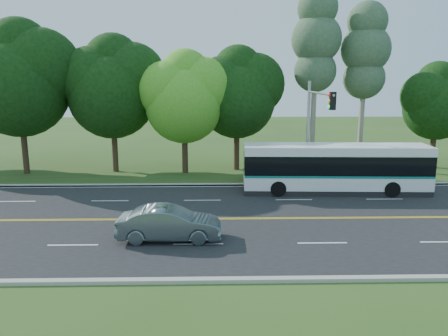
{
  "coord_description": "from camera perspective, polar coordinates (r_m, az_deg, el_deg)",
  "views": [
    {
      "loc": [
        0.23,
        -21.66,
        7.21
      ],
      "look_at": [
        0.76,
        2.0,
        2.3
      ],
      "focal_mm": 35.0,
      "sensor_mm": 36.0,
      "label": 1
    }
  ],
  "objects": [
    {
      "name": "tree_row",
      "position": [
        34.22,
        -10.53,
        10.73
      ],
      "size": [
        44.7,
        9.1,
        13.84
      ],
      "color": "#312215",
      "rests_on": "ground"
    },
    {
      "name": "grass_verge",
      "position": [
        31.49,
        -1.67,
        -1.42
      ],
      "size": [
        60.0,
        4.0,
        0.1
      ],
      "primitive_type": "cube",
      "color": "#2F4A18",
      "rests_on": "ground"
    },
    {
      "name": "lane_markings",
      "position": [
        22.83,
        -2.05,
        -6.63
      ],
      "size": [
        57.6,
        13.82,
        0.0
      ],
      "color": "gold",
      "rests_on": "road"
    },
    {
      "name": "sedan",
      "position": [
        19.9,
        -7.11,
        -7.21
      ],
      "size": [
        4.64,
        1.66,
        1.53
      ],
      "primitive_type": "imported",
      "rotation": [
        0.0,
        0.0,
        1.56
      ],
      "color": "#546266",
      "rests_on": "road"
    },
    {
      "name": "road",
      "position": [
        22.83,
        -1.81,
        -6.66
      ],
      "size": [
        60.0,
        14.0,
        0.02
      ],
      "primitive_type": "cube",
      "color": "black",
      "rests_on": "ground"
    },
    {
      "name": "transit_bus",
      "position": [
        28.56,
        14.31,
        -0.13
      ],
      "size": [
        11.69,
        3.01,
        3.03
      ],
      "rotation": [
        0.0,
        0.0,
        -0.04
      ],
      "color": "white",
      "rests_on": "road"
    },
    {
      "name": "bougainvillea_hedge",
      "position": [
        31.3,
        11.57,
        -0.49
      ],
      "size": [
        9.5,
        2.25,
        1.5
      ],
      "color": "maroon",
      "rests_on": "ground"
    },
    {
      "name": "traffic_signal",
      "position": [
        27.9,
        11.76,
        6.26
      ],
      "size": [
        0.42,
        6.1,
        7.0
      ],
      "color": "#95979D",
      "rests_on": "ground"
    },
    {
      "name": "curb_south",
      "position": [
        16.17,
        -2.03,
        -14.46
      ],
      "size": [
        60.0,
        0.3,
        0.15
      ],
      "primitive_type": "cube",
      "color": "#A8A498",
      "rests_on": "ground"
    },
    {
      "name": "ground",
      "position": [
        22.83,
        -1.81,
        -6.68
      ],
      "size": [
        120.0,
        120.0,
        0.0
      ],
      "primitive_type": "plane",
      "color": "#2F4A18",
      "rests_on": "ground"
    },
    {
      "name": "curb_north",
      "position": [
        29.68,
        -1.7,
        -2.18
      ],
      "size": [
        60.0,
        0.3,
        0.15
      ],
      "primitive_type": "cube",
      "color": "#A8A498",
      "rests_on": "ground"
    }
  ]
}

